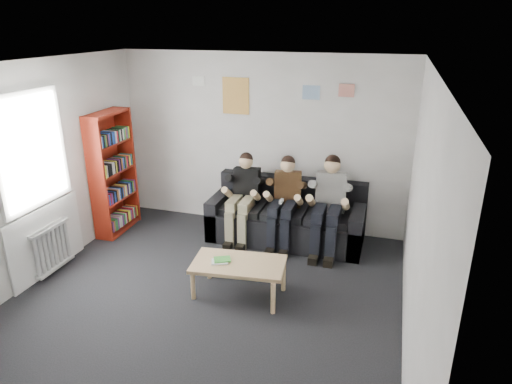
{
  "coord_description": "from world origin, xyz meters",
  "views": [
    {
      "loc": [
        1.94,
        -4.08,
        3.11
      ],
      "look_at": [
        0.29,
        1.3,
        1.0
      ],
      "focal_mm": 32.0,
      "sensor_mm": 36.0,
      "label": 1
    }
  ],
  "objects_px": {
    "sofa": "(287,219)",
    "person_left": "(243,198)",
    "coffee_table": "(239,266)",
    "person_middle": "(284,202)",
    "person_right": "(328,206)",
    "bookshelf": "(113,173)"
  },
  "relations": [
    {
      "from": "bookshelf",
      "to": "person_middle",
      "type": "relative_size",
      "value": 1.43
    },
    {
      "from": "sofa",
      "to": "person_middle",
      "type": "xyz_separation_m",
      "value": [
        0.0,
        -0.2,
        0.34
      ]
    },
    {
      "from": "coffee_table",
      "to": "person_left",
      "type": "xyz_separation_m",
      "value": [
        -0.44,
        1.47,
        0.27
      ]
    },
    {
      "from": "coffee_table",
      "to": "person_middle",
      "type": "bearing_deg",
      "value": 82.59
    },
    {
      "from": "sofa",
      "to": "person_right",
      "type": "distance_m",
      "value": 0.76
    },
    {
      "from": "bookshelf",
      "to": "coffee_table",
      "type": "relative_size",
      "value": 1.72
    },
    {
      "from": "bookshelf",
      "to": "coffee_table",
      "type": "xyz_separation_m",
      "value": [
        2.43,
        -1.2,
        -0.56
      ]
    },
    {
      "from": "sofa",
      "to": "person_left",
      "type": "bearing_deg",
      "value": -162.33
    },
    {
      "from": "bookshelf",
      "to": "person_left",
      "type": "xyz_separation_m",
      "value": [
        1.99,
        0.27,
        -0.28
      ]
    },
    {
      "from": "sofa",
      "to": "person_right",
      "type": "height_order",
      "value": "person_right"
    },
    {
      "from": "person_left",
      "to": "coffee_table",
      "type": "bearing_deg",
      "value": -79.47
    },
    {
      "from": "sofa",
      "to": "person_middle",
      "type": "bearing_deg",
      "value": -90.0
    },
    {
      "from": "bookshelf",
      "to": "person_middle",
      "type": "xyz_separation_m",
      "value": [
        2.62,
        0.27,
        -0.28
      ]
    },
    {
      "from": "sofa",
      "to": "person_right",
      "type": "bearing_deg",
      "value": -18.0
    },
    {
      "from": "coffee_table",
      "to": "person_middle",
      "type": "relative_size",
      "value": 0.83
    },
    {
      "from": "bookshelf",
      "to": "coffee_table",
      "type": "distance_m",
      "value": 2.77
    },
    {
      "from": "person_middle",
      "to": "person_left",
      "type": "bearing_deg",
      "value": 170.27
    },
    {
      "from": "person_middle",
      "to": "person_right",
      "type": "bearing_deg",
      "value": -9.97
    },
    {
      "from": "bookshelf",
      "to": "person_right",
      "type": "height_order",
      "value": "bookshelf"
    },
    {
      "from": "coffee_table",
      "to": "person_middle",
      "type": "distance_m",
      "value": 1.51
    },
    {
      "from": "bookshelf",
      "to": "coffee_table",
      "type": "height_order",
      "value": "bookshelf"
    },
    {
      "from": "person_left",
      "to": "person_right",
      "type": "distance_m",
      "value": 1.27
    }
  ]
}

